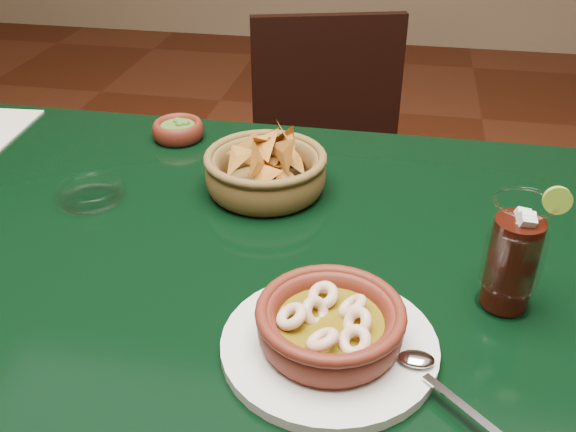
% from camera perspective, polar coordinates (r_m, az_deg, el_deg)
% --- Properties ---
extents(dining_table, '(1.20, 0.80, 0.75)m').
position_cam_1_polar(dining_table, '(0.98, -7.93, -6.53)').
color(dining_table, black).
rests_on(dining_table, ground).
extents(dining_chair, '(0.49, 0.49, 0.86)m').
position_cam_1_polar(dining_chair, '(1.63, 3.82, 3.14)').
color(dining_chair, black).
rests_on(dining_chair, ground).
extents(shrimp_plate, '(0.30, 0.24, 0.07)m').
position_cam_1_polar(shrimp_plate, '(0.71, 3.79, -10.03)').
color(shrimp_plate, silver).
rests_on(shrimp_plate, dining_table).
extents(chip_basket, '(0.22, 0.22, 0.13)m').
position_cam_1_polar(chip_basket, '(1.00, -1.97, 4.05)').
color(chip_basket, brown).
rests_on(chip_basket, dining_table).
extents(guacamole_ramekin, '(0.11, 0.11, 0.04)m').
position_cam_1_polar(guacamole_ramekin, '(1.20, -9.73, 7.54)').
color(guacamole_ramekin, '#521A10').
rests_on(guacamole_ramekin, dining_table).
extents(cola_drink, '(0.14, 0.14, 0.17)m').
position_cam_1_polar(cola_drink, '(0.79, 19.40, -3.38)').
color(cola_drink, white).
rests_on(cola_drink, dining_table).
extents(glass_ashtray, '(0.11, 0.11, 0.03)m').
position_cam_1_polar(glass_ashtray, '(1.03, -17.14, 1.94)').
color(glass_ashtray, white).
rests_on(glass_ashtray, dining_table).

